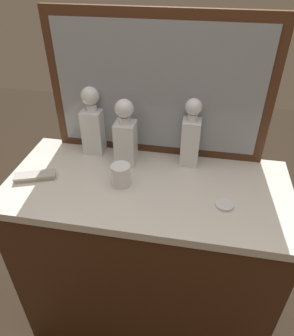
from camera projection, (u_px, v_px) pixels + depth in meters
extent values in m
plane|color=#2D2319|center=(147.00, 311.00, 1.84)|extent=(6.00, 6.00, 0.00)
cube|color=#472816|center=(147.00, 261.00, 1.58)|extent=(1.13, 0.53, 0.91)
cube|color=silver|center=(147.00, 187.00, 1.31)|extent=(1.16, 0.54, 0.03)
cube|color=#472816|center=(158.00, 88.00, 1.32)|extent=(0.94, 0.03, 0.61)
cube|color=gray|center=(158.00, 90.00, 1.31)|extent=(0.86, 0.01, 0.53)
cube|color=white|center=(126.00, 143.00, 1.37)|extent=(0.09, 0.09, 0.20)
cube|color=#9E5619|center=(126.00, 150.00, 1.39)|extent=(0.07, 0.07, 0.13)
cylinder|color=white|center=(125.00, 120.00, 1.30)|extent=(0.05, 0.05, 0.03)
sphere|color=white|center=(124.00, 108.00, 1.27)|extent=(0.08, 0.08, 0.08)
cube|color=white|center=(190.00, 143.00, 1.36)|extent=(0.08, 0.08, 0.21)
cube|color=#9E5619|center=(190.00, 151.00, 1.38)|extent=(0.06, 0.06, 0.13)
cylinder|color=white|center=(193.00, 117.00, 1.29)|extent=(0.04, 0.04, 0.03)
sphere|color=white|center=(194.00, 107.00, 1.26)|extent=(0.07, 0.07, 0.07)
cube|color=white|center=(94.00, 131.00, 1.45)|extent=(0.09, 0.09, 0.20)
cube|color=#9E5619|center=(95.00, 138.00, 1.47)|extent=(0.08, 0.08, 0.13)
cylinder|color=white|center=(91.00, 107.00, 1.38)|extent=(0.05, 0.05, 0.03)
sphere|color=white|center=(90.00, 96.00, 1.35)|extent=(0.08, 0.08, 0.08)
cylinder|color=white|center=(121.00, 175.00, 1.27)|extent=(0.08, 0.08, 0.09)
cylinder|color=silver|center=(121.00, 183.00, 1.29)|extent=(0.07, 0.07, 0.01)
cube|color=#B7A88C|center=(35.00, 177.00, 1.32)|extent=(0.16, 0.10, 0.01)
cube|color=#B7B5AD|center=(35.00, 175.00, 1.31)|extent=(0.18, 0.11, 0.01)
cylinder|color=silver|center=(224.00, 205.00, 1.18)|extent=(0.07, 0.07, 0.01)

